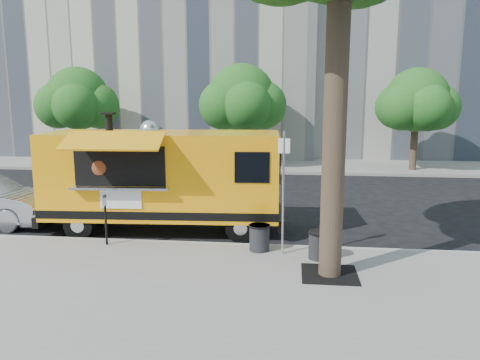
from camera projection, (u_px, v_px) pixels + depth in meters
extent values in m
plane|color=black|center=(228.00, 238.00, 13.17)|extent=(120.00, 120.00, 0.00)
cube|color=gray|center=(201.00, 295.00, 9.25)|extent=(60.00, 6.00, 0.15)
cube|color=#999993|center=(223.00, 246.00, 12.25)|extent=(60.00, 0.14, 0.16)
cube|color=gray|center=(261.00, 165.00, 26.36)|extent=(60.00, 5.00, 0.15)
cube|color=gray|center=(443.00, 7.00, 32.55)|extent=(20.00, 14.00, 20.00)
cylinder|color=#33261C|center=(335.00, 124.00, 9.54)|extent=(0.48, 0.48, 6.50)
cube|color=black|center=(329.00, 274.00, 10.12)|extent=(1.20, 1.20, 0.02)
cylinder|color=#33261C|center=(80.00, 141.00, 26.03)|extent=(0.36, 0.36, 2.60)
sphere|color=#144B17|center=(78.00, 98.00, 25.61)|extent=(3.42, 3.42, 3.42)
cylinder|color=#33261C|center=(242.00, 142.00, 25.44)|extent=(0.36, 0.36, 2.60)
sphere|color=#144B17|center=(242.00, 97.00, 25.01)|extent=(3.60, 3.60, 3.60)
cylinder|color=#33261C|center=(414.00, 145.00, 24.16)|extent=(0.36, 0.36, 2.60)
sphere|color=#144B17|center=(417.00, 100.00, 23.75)|extent=(3.24, 3.24, 3.24)
cylinder|color=silver|center=(283.00, 194.00, 11.19)|extent=(0.06, 0.06, 3.00)
cube|color=white|center=(284.00, 146.00, 10.98)|extent=(0.28, 0.02, 0.35)
cylinder|color=black|center=(106.00, 225.00, 12.06)|extent=(0.06, 0.06, 1.05)
cube|color=silver|center=(105.00, 201.00, 11.95)|extent=(0.10, 0.08, 0.22)
sphere|color=black|center=(104.00, 196.00, 11.92)|extent=(0.11, 0.11, 0.11)
cube|color=#FFA20D|center=(163.00, 174.00, 13.61)|extent=(6.79, 2.63, 2.41)
cube|color=black|center=(164.00, 206.00, 13.79)|extent=(6.81, 2.65, 0.23)
cube|color=black|center=(280.00, 217.00, 13.65)|extent=(0.30, 2.15, 0.31)
cube|color=black|center=(52.00, 214.00, 14.02)|extent=(0.30, 2.15, 0.31)
cube|color=black|center=(279.00, 162.00, 13.36)|extent=(0.15, 1.81, 0.97)
cylinder|color=black|center=(241.00, 227.00, 12.79)|extent=(0.84, 0.33, 0.82)
cylinder|color=black|center=(244.00, 211.00, 14.65)|extent=(0.84, 0.33, 0.82)
cylinder|color=black|center=(79.00, 225.00, 13.04)|extent=(0.84, 0.33, 0.82)
cylinder|color=black|center=(103.00, 209.00, 14.89)|extent=(0.84, 0.33, 0.82)
cube|color=black|center=(120.00, 166.00, 12.54)|extent=(2.47, 0.32, 1.08)
cube|color=silver|center=(119.00, 188.00, 12.49)|extent=(2.68, 0.50, 0.06)
cube|color=#FFA20D|center=(113.00, 141.00, 11.89)|extent=(2.61, 1.11, 0.43)
cube|color=white|center=(121.00, 199.00, 12.62)|extent=(1.13, 0.10, 0.51)
cylinder|color=black|center=(109.00, 123.00, 13.43)|extent=(0.21, 0.21, 0.56)
sphere|color=silver|center=(150.00, 130.00, 13.61)|extent=(0.57, 0.57, 0.57)
sphere|color=#9B4622|center=(104.00, 166.00, 12.87)|extent=(0.86, 0.86, 0.86)
cylinder|color=#FF590C|center=(101.00, 172.00, 12.66)|extent=(0.36, 0.14, 0.35)
cylinder|color=black|center=(259.00, 238.00, 11.64)|extent=(0.50, 0.50, 0.65)
cylinder|color=black|center=(260.00, 226.00, 11.58)|extent=(0.55, 0.55, 0.04)
cylinder|color=black|center=(319.00, 245.00, 11.05)|extent=(0.51, 0.51, 0.66)
cylinder|color=black|center=(320.00, 233.00, 10.99)|extent=(0.55, 0.55, 0.04)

